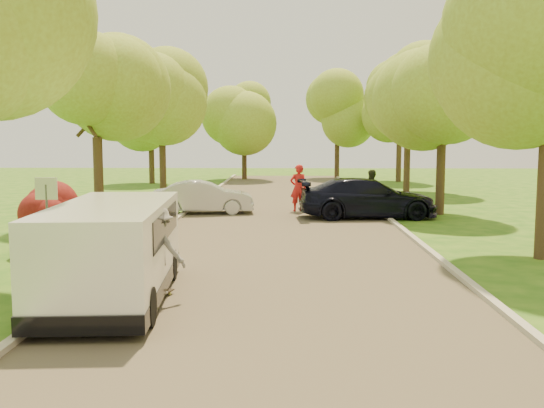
# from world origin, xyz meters

# --- Properties ---
(ground) EXTENTS (100.00, 100.00, 0.00)m
(ground) POSITION_xyz_m (0.00, 0.00, 0.00)
(ground) COLOR #265E16
(ground) RESTS_ON ground
(road) EXTENTS (8.00, 60.00, 0.01)m
(road) POSITION_xyz_m (0.00, 8.00, 0.01)
(road) COLOR #4C4438
(road) RESTS_ON ground
(curb_left) EXTENTS (0.18, 60.00, 0.12)m
(curb_left) POSITION_xyz_m (-4.05, 8.00, 0.06)
(curb_left) COLOR #B2AD9E
(curb_left) RESTS_ON ground
(curb_right) EXTENTS (0.18, 60.00, 0.12)m
(curb_right) POSITION_xyz_m (4.05, 8.00, 0.06)
(curb_right) COLOR #B2AD9E
(curb_right) RESTS_ON ground
(street_sign) EXTENTS (0.55, 0.06, 2.17)m
(street_sign) POSITION_xyz_m (-5.80, 4.00, 1.56)
(street_sign) COLOR #59595E
(street_sign) RESTS_ON ground
(red_shrub) EXTENTS (1.70, 1.70, 1.95)m
(red_shrub) POSITION_xyz_m (-6.30, 5.50, 1.10)
(red_shrub) COLOR #382619
(red_shrub) RESTS_ON ground
(tree_l_midb) EXTENTS (4.30, 4.20, 6.62)m
(tree_l_midb) POSITION_xyz_m (-6.81, 12.00, 4.59)
(tree_l_midb) COLOR #382619
(tree_l_midb) RESTS_ON ground
(tree_l_far) EXTENTS (4.92, 4.80, 7.79)m
(tree_l_far) POSITION_xyz_m (-6.39, 22.00, 5.47)
(tree_l_far) COLOR #382619
(tree_l_far) RESTS_ON ground
(tree_r_midb) EXTENTS (4.51, 4.40, 7.01)m
(tree_r_midb) POSITION_xyz_m (6.60, 14.00, 4.88)
(tree_r_midb) COLOR #382619
(tree_r_midb) RESTS_ON ground
(tree_r_far) EXTENTS (5.33, 5.20, 8.34)m
(tree_r_far) POSITION_xyz_m (7.23, 24.00, 5.83)
(tree_r_far) COLOR #382619
(tree_r_far) RESTS_ON ground
(tree_bg_a) EXTENTS (5.12, 5.00, 7.72)m
(tree_bg_a) POSITION_xyz_m (-8.78, 30.00, 5.31)
(tree_bg_a) COLOR #382619
(tree_bg_a) RESTS_ON ground
(tree_bg_b) EXTENTS (5.12, 5.00, 7.95)m
(tree_bg_b) POSITION_xyz_m (8.22, 32.00, 5.54)
(tree_bg_b) COLOR #382619
(tree_bg_b) RESTS_ON ground
(tree_bg_c) EXTENTS (4.92, 4.80, 7.33)m
(tree_bg_c) POSITION_xyz_m (-2.79, 34.00, 5.02)
(tree_bg_c) COLOR #382619
(tree_bg_c) RESTS_ON ground
(tree_bg_d) EXTENTS (5.12, 5.00, 7.72)m
(tree_bg_d) POSITION_xyz_m (4.22, 36.00, 5.31)
(tree_bg_d) COLOR #382619
(tree_bg_d) RESTS_ON ground
(minivan) EXTENTS (2.37, 5.24, 1.90)m
(minivan) POSITION_xyz_m (-3.20, 0.68, 1.00)
(minivan) COLOR white
(minivan) RESTS_ON ground
(silver_sedan) EXTENTS (4.25, 1.89, 1.36)m
(silver_sedan) POSITION_xyz_m (-3.30, 14.02, 0.68)
(silver_sedan) COLOR #AFAFB4
(silver_sedan) RESTS_ON ground
(dark_sedan) EXTENTS (5.53, 2.57, 1.56)m
(dark_sedan) POSITION_xyz_m (3.30, 12.84, 0.78)
(dark_sedan) COLOR black
(dark_sedan) RESTS_ON ground
(longboard) EXTENTS (0.48, 0.92, 0.10)m
(longboard) POSITION_xyz_m (-2.36, 0.79, 0.10)
(longboard) COLOR black
(longboard) RESTS_ON ground
(skateboarder) EXTENTS (1.25, 0.92, 1.72)m
(skateboarder) POSITION_xyz_m (-2.36, 0.79, 0.97)
(skateboarder) COLOR slate
(skateboarder) RESTS_ON longboard
(person_striped) EXTENTS (0.83, 0.65, 2.00)m
(person_striped) POSITION_xyz_m (0.63, 14.82, 1.00)
(person_striped) COLOR red
(person_striped) RESTS_ON ground
(person_olive) EXTENTS (1.07, 1.03, 1.74)m
(person_olive) POSITION_xyz_m (3.80, 15.56, 0.87)
(person_olive) COLOR #2F3721
(person_olive) RESTS_ON ground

